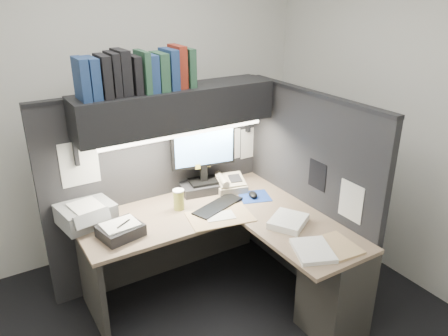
{
  "coord_description": "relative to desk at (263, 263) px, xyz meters",
  "views": [
    {
      "loc": [
        -1.24,
        -2.16,
        2.35
      ],
      "look_at": [
        0.4,
        0.51,
        1.03
      ],
      "focal_mm": 35.0,
      "sensor_mm": 36.0,
      "label": 1
    }
  ],
  "objects": [
    {
      "name": "monitor",
      "position": [
        -0.06,
        0.79,
        0.52
      ],
      "size": [
        0.54,
        0.3,
        0.59
      ],
      "rotation": [
        0.0,
        0.0,
        -0.17
      ],
      "color": "black",
      "rests_on": "desk"
    },
    {
      "name": "overhead_shelf",
      "position": [
        -0.3,
        0.75,
        1.06
      ],
      "size": [
        1.55,
        0.34,
        0.3
      ],
      "primitive_type": "cube",
      "color": "black",
      "rests_on": "partition_back"
    },
    {
      "name": "telephone",
      "position": [
        0.15,
        0.7,
        0.34
      ],
      "size": [
        0.3,
        0.31,
        0.1
      ],
      "primitive_type": "cube",
      "rotation": [
        0.0,
        0.0,
        -0.24
      ],
      "color": "#B7A98D",
      "rests_on": "desk"
    },
    {
      "name": "partition_right",
      "position": [
        0.55,
        0.18,
        0.36
      ],
      "size": [
        0.06,
        1.5,
        1.6
      ],
      "primitive_type": "cube",
      "color": "black",
      "rests_on": "floor"
    },
    {
      "name": "manila_stack",
      "position": [
        0.28,
        -0.44,
        0.3
      ],
      "size": [
        0.26,
        0.32,
        0.02
      ],
      "primitive_type": "cube",
      "rotation": [
        0.0,
        0.0,
        -0.09
      ],
      "color": "tan",
      "rests_on": "desk"
    },
    {
      "name": "paper_stack_b",
      "position": [
        0.1,
        -0.4,
        0.3
      ],
      "size": [
        0.33,
        0.36,
        0.03
      ],
      "primitive_type": "cube",
      "rotation": [
        0.0,
        0.0,
        -0.4
      ],
      "color": "white",
      "rests_on": "desk"
    },
    {
      "name": "pinned_papers",
      "position": [
        -0.0,
        0.56,
        0.61
      ],
      "size": [
        1.76,
        1.31,
        0.51
      ],
      "color": "white",
      "rests_on": "partition_back"
    },
    {
      "name": "wall_right",
      "position": [
        1.32,
        0.0,
        0.91
      ],
      "size": [
        0.04,
        3.0,
        2.7
      ],
      "primitive_type": "cube",
      "color": "silver",
      "rests_on": "floor"
    },
    {
      "name": "mouse",
      "position": [
        0.23,
        0.47,
        0.31
      ],
      "size": [
        0.11,
        0.13,
        0.04
      ],
      "primitive_type": "ellipsoid",
      "rotation": [
        0.0,
        0.0,
        -0.39
      ],
      "color": "black",
      "rests_on": "mousepad"
    },
    {
      "name": "floor",
      "position": [
        -0.43,
        0.0,
        -0.44
      ],
      "size": [
        3.5,
        3.5,
        0.0
      ],
      "primitive_type": "plane",
      "color": "black",
      "rests_on": "ground"
    },
    {
      "name": "desk",
      "position": [
        0.0,
        0.0,
        0.0
      ],
      "size": [
        1.7,
        1.53,
        0.73
      ],
      "color": "#906F5C",
      "rests_on": "floor"
    },
    {
      "name": "wall_front",
      "position": [
        -0.43,
        -1.5,
        0.91
      ],
      "size": [
        3.5,
        0.04,
        2.7
      ],
      "primitive_type": "cube",
      "color": "silver",
      "rests_on": "floor"
    },
    {
      "name": "open_folder",
      "position": [
        -0.18,
        0.32,
        0.29
      ],
      "size": [
        0.53,
        0.4,
        0.01
      ],
      "primitive_type": "cube",
      "rotation": [
        0.0,
        0.0,
        -0.19
      ],
      "color": "tan",
      "rests_on": "desk"
    },
    {
      "name": "notebook_stack",
      "position": [
        -0.9,
        0.46,
        0.33
      ],
      "size": [
        0.32,
        0.28,
        0.08
      ],
      "primitive_type": "cube",
      "rotation": [
        0.0,
        0.0,
        0.2
      ],
      "color": "black",
      "rests_on": "desk"
    },
    {
      "name": "printer",
      "position": [
        -1.06,
        0.77,
        0.36
      ],
      "size": [
        0.42,
        0.37,
        0.15
      ],
      "primitive_type": "cube",
      "rotation": [
        0.0,
        0.0,
        0.17
      ],
      "color": "gray",
      "rests_on": "desk"
    },
    {
      "name": "paper_stack_a",
      "position": [
        0.19,
        -0.03,
        0.31
      ],
      "size": [
        0.36,
        0.34,
        0.05
      ],
      "primitive_type": "cube",
      "rotation": [
        0.0,
        0.0,
        0.54
      ],
      "color": "white",
      "rests_on": "desk"
    },
    {
      "name": "keyboard",
      "position": [
        -0.11,
        0.47,
        0.3
      ],
      "size": [
        0.48,
        0.3,
        0.02
      ],
      "primitive_type": "cube",
      "rotation": [
        0.0,
        0.0,
        0.35
      ],
      "color": "black",
      "rests_on": "desk"
    },
    {
      "name": "binder_row",
      "position": [
        -0.59,
        0.75,
        1.35
      ],
      "size": [
        0.84,
        0.26,
        0.3
      ],
      "color": "navy",
      "rests_on": "overhead_shelf"
    },
    {
      "name": "coffee_cup",
      "position": [
        -0.38,
        0.6,
        0.36
      ],
      "size": [
        0.09,
        0.09,
        0.15
      ],
      "primitive_type": "cylinder",
      "rotation": [
        0.0,
        0.0,
        -0.09
      ],
      "color": "#A99943",
      "rests_on": "desk"
    },
    {
      "name": "mousepad",
      "position": [
        0.25,
        0.47,
        0.29
      ],
      "size": [
        0.3,
        0.29,
        0.0
      ],
      "primitive_type": "cube",
      "rotation": [
        0.0,
        0.0,
        -0.32
      ],
      "color": "navy",
      "rests_on": "desk"
    },
    {
      "name": "task_light_tube",
      "position": [
        -0.3,
        0.61,
        0.89
      ],
      "size": [
        1.32,
        0.04,
        0.04
      ],
      "primitive_type": "cylinder",
      "rotation": [
        0.0,
        1.57,
        0.0
      ],
      "color": "white",
      "rests_on": "overhead_shelf"
    },
    {
      "name": "wall_back",
      "position": [
        -0.43,
        1.5,
        0.91
      ],
      "size": [
        3.5,
        0.04,
        2.7
      ],
      "primitive_type": "cube",
      "color": "silver",
      "rests_on": "floor"
    },
    {
      "name": "partition_back",
      "position": [
        -0.4,
        0.93,
        0.36
      ],
      "size": [
        1.9,
        0.06,
        1.6
      ],
      "primitive_type": "cube",
      "color": "black",
      "rests_on": "floor"
    }
  ]
}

